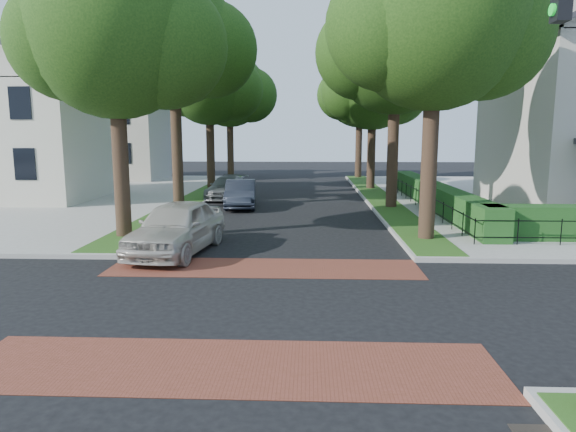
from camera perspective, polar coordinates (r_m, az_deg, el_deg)
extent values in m
plane|color=black|center=(11.97, -3.99, -9.72)|extent=(120.00, 120.00, 0.00)
cube|color=brown|center=(15.02, -2.64, -5.76)|extent=(9.00, 2.20, 0.01)
cube|color=brown|center=(9.03, -6.30, -16.25)|extent=(9.00, 2.20, 0.01)
cube|color=#1F4413|center=(30.86, 10.01, 2.12)|extent=(1.60, 29.80, 0.02)
cube|color=#1F4413|center=(31.31, -10.00, 2.22)|extent=(1.60, 29.80, 0.02)
cylinder|color=black|center=(18.74, 15.54, 8.69)|extent=(0.56, 0.56, 7.35)
sphere|color=#17340E|center=(19.13, 16.07, 20.40)|extent=(6.20, 6.20, 6.20)
sphere|color=#17340E|center=(19.78, 20.87, 18.60)|extent=(4.65, 4.65, 4.65)
sphere|color=#17340E|center=(18.59, 11.24, 19.97)|extent=(4.34, 4.34, 4.34)
sphere|color=#17340E|center=(20.73, 15.35, 20.94)|extent=(4.03, 4.03, 4.03)
cylinder|color=black|center=(26.59, 11.63, 9.26)|extent=(0.56, 0.56, 7.70)
sphere|color=#17340E|center=(26.92, 11.92, 17.95)|extent=(6.60, 6.60, 6.60)
sphere|color=#17340E|center=(27.50, 15.68, 16.78)|extent=(4.95, 4.95, 4.95)
sphere|color=#17340E|center=(26.47, 8.28, 17.54)|extent=(4.62, 4.62, 4.62)
sphere|color=#17340E|center=(28.63, 11.59, 18.43)|extent=(4.29, 4.29, 4.29)
cylinder|color=black|center=(35.51, 9.27, 8.41)|extent=(0.56, 0.56, 6.65)
sphere|color=#17340E|center=(35.65, 9.42, 14.07)|extent=(5.80, 5.80, 5.80)
sphere|color=#17340E|center=(36.13, 11.92, 13.29)|extent=(4.35, 4.35, 4.35)
sphere|color=#17340E|center=(35.28, 7.04, 13.68)|extent=(4.06, 4.06, 4.06)
sphere|color=#17340E|center=(37.14, 9.32, 14.64)|extent=(3.77, 3.77, 3.77)
cylinder|color=black|center=(44.46, 7.89, 8.80)|extent=(0.56, 0.56, 7.00)
sphere|color=#17340E|center=(44.59, 7.99, 13.55)|extent=(6.00, 6.00, 6.00)
sphere|color=#17340E|center=(45.05, 10.09, 12.95)|extent=(4.50, 4.50, 4.50)
sphere|color=#17340E|center=(44.26, 6.02, 13.24)|extent=(4.20, 4.20, 4.20)
sphere|color=#17340E|center=(46.13, 7.95, 14.03)|extent=(3.90, 3.90, 3.90)
cylinder|color=black|center=(19.48, -18.22, 8.06)|extent=(0.56, 0.56, 7.00)
sphere|color=#17340E|center=(19.78, -18.78, 18.83)|extent=(6.00, 6.00, 6.00)
sphere|color=#17340E|center=(19.50, -13.62, 18.00)|extent=(4.50, 4.50, 4.50)
sphere|color=#17340E|center=(20.12, -23.13, 17.55)|extent=(4.20, 4.20, 4.20)
sphere|color=#17340E|center=(21.23, -17.06, 19.58)|extent=(3.90, 3.90, 3.90)
cylinder|color=black|center=(27.12, -12.31, 9.60)|extent=(0.56, 0.56, 8.05)
sphere|color=#17340E|center=(27.50, -12.63, 18.50)|extent=(6.40, 6.40, 6.40)
sphere|color=#17340E|center=(27.35, -8.68, 17.81)|extent=(4.80, 4.80, 4.80)
sphere|color=#17340E|center=(27.70, -16.07, 17.67)|extent=(4.48, 4.48, 4.48)
sphere|color=#17340E|center=(29.09, -11.61, 19.00)|extent=(4.16, 4.16, 4.16)
cylinder|color=black|center=(35.91, -8.64, 8.60)|extent=(0.56, 0.56, 6.86)
sphere|color=#17340E|center=(36.06, -8.78, 14.37)|extent=(5.60, 5.60, 5.60)
sphere|color=#17340E|center=(36.06, -6.20, 13.78)|extent=(4.20, 4.20, 4.20)
sphere|color=#17340E|center=(36.13, -11.08, 13.82)|extent=(3.92, 3.92, 3.92)
sphere|color=#17340E|center=(37.46, -8.22, 14.95)|extent=(3.64, 3.64, 3.64)
cylinder|color=black|center=(44.77, -6.44, 8.92)|extent=(0.56, 0.56, 7.14)
sphere|color=#17340E|center=(44.92, -6.53, 13.73)|extent=(6.20, 6.20, 6.20)
sphere|color=#17340E|center=(44.96, -4.26, 13.25)|extent=(4.65, 4.65, 4.65)
sphere|color=#17340E|center=(44.96, -8.57, 13.30)|extent=(4.34, 4.34, 4.34)
sphere|color=#17340E|center=(46.48, -6.12, 14.20)|extent=(4.03, 4.03, 4.03)
cube|color=#184417|center=(27.21, 15.99, 2.22)|extent=(1.00, 18.00, 1.20)
cube|color=beige|center=(33.73, -27.73, 7.33)|extent=(9.00, 8.00, 6.50)
cube|color=brown|center=(31.38, -25.50, 16.73)|extent=(0.80, 0.80, 3.64)
cube|color=#B4AFA2|center=(46.40, -19.05, 8.09)|extent=(9.00, 8.00, 6.50)
cube|color=brown|center=(44.21, -16.81, 14.76)|extent=(0.80, 0.80, 3.64)
cylinder|color=#0CB226|center=(9.32, 27.31, 19.69)|extent=(0.05, 0.18, 0.18)
imported|color=#BAB3A7|center=(17.08, -12.26, -1.21)|extent=(2.70, 5.27, 1.72)
imported|color=#1F242E|center=(27.16, -5.28, 2.47)|extent=(1.94, 4.51, 1.45)
imported|color=slate|center=(30.89, -6.77, 3.14)|extent=(2.33, 4.74, 1.33)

